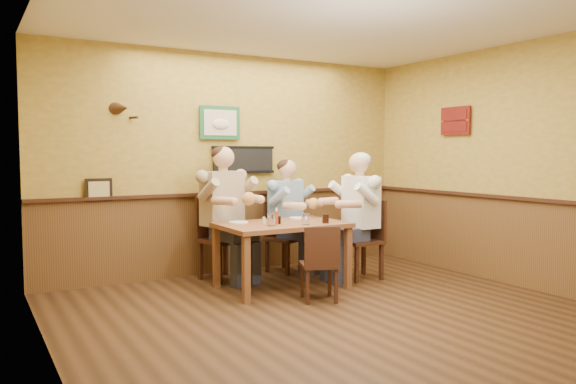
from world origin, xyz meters
The scene contains 17 objects.
room centered at (0.13, 0.17, 1.69)m, with size 5.02×5.03×2.81m.
dining_table centered at (0.08, 1.36, 0.66)m, with size 1.40×0.90×0.75m.
chair_back_left centered at (-0.34, 2.09, 0.51)m, with size 0.47×0.47×1.02m, color #3D2013, non-canonical shape.
chair_back_right centered at (0.55, 2.09, 0.46)m, with size 0.42×0.42×0.91m, color #3D2013, non-canonical shape.
chair_right_end centered at (1.14, 1.29, 0.49)m, with size 0.45×0.45×0.97m, color #3D2013, non-canonical shape.
chair_near_side centered at (0.14, 0.69, 0.40)m, with size 0.37×0.37×0.80m, color #3D2013, non-canonical shape.
diner_tan_shirt centered at (-0.34, 2.09, 0.73)m, with size 0.67×0.67×1.45m, color tan, non-canonical shape.
diner_blue_polo centered at (0.55, 2.09, 0.65)m, with size 0.60×0.60×1.31m, color #84A5C7, non-canonical shape.
diner_white_elder centered at (1.14, 1.29, 0.69)m, with size 0.64×0.64×1.39m, color white, non-canonical shape.
water_glass_left centered at (-0.16, 1.17, 0.82)m, with size 0.09×0.09×0.13m, color silver.
water_glass_mid centered at (0.22, 1.08, 0.81)m, with size 0.08×0.08×0.12m, color white.
cola_tumbler centered at (0.48, 1.08, 0.80)m, with size 0.08×0.08×0.10m, color black.
hot_sauce_bottle centered at (-0.05, 1.25, 0.83)m, with size 0.04×0.04×0.17m, color #BC3314.
salt_shaker centered at (-0.16, 1.35, 0.79)m, with size 0.03×0.03×0.08m, color white.
pepper_shaker centered at (0.00, 1.28, 0.79)m, with size 0.03×0.03×0.09m, color black.
plate_far_left centered at (-0.36, 1.59, 0.76)m, with size 0.22×0.22×0.01m, color white.
plate_far_right centered at (0.45, 1.59, 0.76)m, with size 0.25×0.25×0.02m, color white.
Camera 1 is at (-3.02, -4.14, 1.54)m, focal length 35.00 mm.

